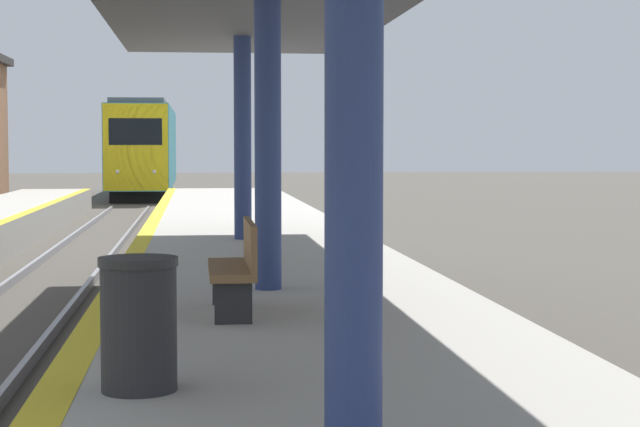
{
  "coord_description": "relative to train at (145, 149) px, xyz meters",
  "views": [
    {
      "loc": [
        2.62,
        -2.71,
        2.52
      ],
      "look_at": [
        5.36,
        21.05,
        1.01
      ],
      "focal_mm": 60.0,
      "sensor_mm": 36.0,
      "label": 1
    }
  ],
  "objects": [
    {
      "name": "bench",
      "position": [
        3.02,
        -44.48,
        -1.03
      ],
      "size": [
        0.44,
        1.56,
        0.92
      ],
      "color": "brown",
      "rests_on": "platform_right"
    },
    {
      "name": "train",
      "position": [
        0.0,
        0.0,
        0.0
      ],
      "size": [
        2.86,
        16.51,
        4.65
      ],
      "color": "black",
      "rests_on": "ground"
    },
    {
      "name": "trash_bin",
      "position": [
        2.22,
        -47.78,
        -1.05
      ],
      "size": [
        0.54,
        0.54,
        0.91
      ],
      "color": "#262628",
      "rests_on": "platform_right"
    }
  ]
}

